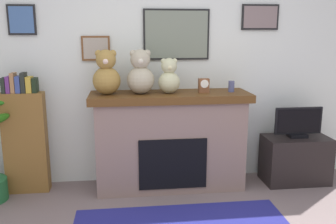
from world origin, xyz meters
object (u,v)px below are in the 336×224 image
object	(u,v)px
tv_stand	(295,159)
mantel_clock	(204,85)
bookshelf	(25,138)
fireplace	(170,140)
teddy_bear_tan	(106,74)
teddy_bear_grey	(169,77)
teddy_bear_cream	(141,74)
candle_jar	(231,86)
television	(298,123)

from	to	relation	value
tv_stand	mantel_clock	xyz separation A→B (m)	(-1.07, 0.03, 0.86)
bookshelf	mantel_clock	distance (m)	1.96
fireplace	teddy_bear_tan	distance (m)	0.98
fireplace	teddy_bear_grey	world-z (taller)	teddy_bear_grey
fireplace	teddy_bear_cream	xyz separation A→B (m)	(-0.31, -0.02, 0.73)
candle_jar	teddy_bear_tan	bearing A→B (deg)	-179.97
candle_jar	teddy_bear_tan	size ratio (longest dim) A/B	0.26
candle_jar	television	bearing A→B (deg)	-2.32
candle_jar	mantel_clock	distance (m)	0.30
candle_jar	teddy_bear_grey	bearing A→B (deg)	-179.96
mantel_clock	teddy_bear_grey	distance (m)	0.38
fireplace	teddy_bear_tan	bearing A→B (deg)	-178.40
mantel_clock	fireplace	bearing A→B (deg)	176.93
teddy_bear_tan	television	bearing A→B (deg)	-0.84
television	mantel_clock	size ratio (longest dim) A/B	3.62
teddy_bear_cream	teddy_bear_grey	world-z (taller)	teddy_bear_cream
fireplace	bookshelf	world-z (taller)	bookshelf
tv_stand	teddy_bear_grey	xyz separation A→B (m)	(-1.44, 0.03, 0.95)
television	candle_jar	size ratio (longest dim) A/B	4.52
fireplace	tv_stand	world-z (taller)	fireplace
candle_jar	tv_stand	bearing A→B (deg)	-2.22
television	bookshelf	bearing A→B (deg)	178.04
tv_stand	teddy_bear_grey	distance (m)	1.73
teddy_bear_cream	teddy_bear_grey	distance (m)	0.30
teddy_bear_tan	teddy_bear_grey	size ratio (longest dim) A/B	1.25
fireplace	teddy_bear_cream	size ratio (longest dim) A/B	3.68
bookshelf	mantel_clock	bearing A→B (deg)	-2.17
tv_stand	candle_jar	world-z (taller)	candle_jar
fireplace	candle_jar	world-z (taller)	candle_jar
fireplace	mantel_clock	bearing A→B (deg)	-3.07
candle_jar	teddy_bear_grey	distance (m)	0.68
bookshelf	candle_jar	bearing A→B (deg)	-1.83
tv_stand	mantel_clock	distance (m)	1.38
bookshelf	television	distance (m)	2.96
tv_stand	bookshelf	bearing A→B (deg)	178.07
bookshelf	teddy_bear_cream	xyz separation A→B (m)	(1.22, -0.07, 0.67)
candle_jar	mantel_clock	bearing A→B (deg)	-179.72
teddy_bear_grey	candle_jar	bearing A→B (deg)	0.04
bookshelf	teddy_bear_grey	xyz separation A→B (m)	(1.52, -0.07, 0.63)
candle_jar	teddy_bear_tan	xyz separation A→B (m)	(-1.32, -0.00, 0.15)
teddy_bear_tan	teddy_bear_cream	distance (m)	0.35
tv_stand	television	distance (m)	0.43
bookshelf	tv_stand	world-z (taller)	bookshelf
teddy_bear_tan	tv_stand	bearing A→B (deg)	-0.80
fireplace	mantel_clock	world-z (taller)	mantel_clock
teddy_bear_tan	teddy_bear_grey	xyz separation A→B (m)	(0.64, 0.00, -0.04)
fireplace	candle_jar	distance (m)	0.88
television	teddy_bear_tan	world-z (taller)	teddy_bear_tan
teddy_bear_tan	mantel_clock	bearing A→B (deg)	-0.05
tv_stand	television	size ratio (longest dim) A/B	1.35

